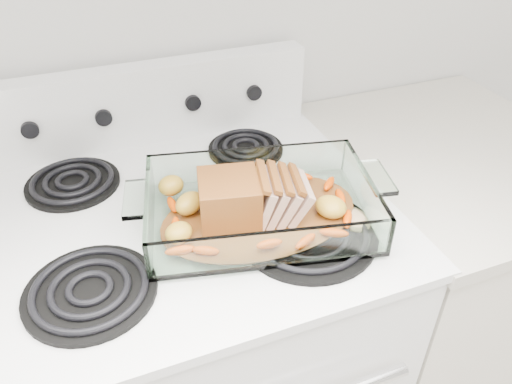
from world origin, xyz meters
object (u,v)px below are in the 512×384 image
object	(u,v)px
counter_right	(421,285)
baking_dish	(260,210)
electric_range	(198,353)
pork_roast	(245,201)

from	to	relation	value
counter_right	baking_dish	distance (m)	0.74
electric_range	baking_dish	xyz separation A→B (m)	(0.12, -0.09, 0.48)
electric_range	pork_roast	distance (m)	0.53
counter_right	baking_dish	xyz separation A→B (m)	(-0.54, -0.09, 0.50)
electric_range	pork_roast	xyz separation A→B (m)	(0.10, -0.09, 0.51)
counter_right	baking_dish	bearing A→B (deg)	-170.24
electric_range	counter_right	bearing A→B (deg)	-0.10
counter_right	baking_dish	size ratio (longest dim) A/B	2.31
electric_range	counter_right	world-z (taller)	electric_range
baking_dish	pork_roast	size ratio (longest dim) A/B	2.03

